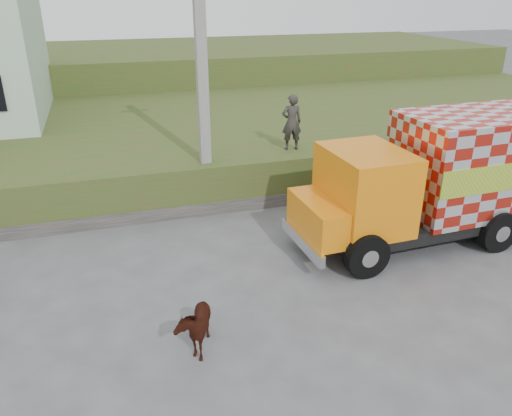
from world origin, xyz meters
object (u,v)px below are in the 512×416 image
object	(u,v)px
cargo_truck	(450,177)
pedestrian	(292,122)
utility_pole	(202,75)
cow	(194,324)

from	to	relation	value
cargo_truck	pedestrian	xyz separation A→B (m)	(-2.86, 4.31, 0.65)
utility_pole	cargo_truck	bearing A→B (deg)	-33.61
utility_pole	pedestrian	xyz separation A→B (m)	(2.93, 0.46, -1.68)
utility_pole	cargo_truck	xyz separation A→B (m)	(5.79, -3.85, -2.33)
utility_pole	cow	size ratio (longest dim) A/B	6.35
utility_pole	pedestrian	bearing A→B (deg)	8.95
utility_pole	cow	bearing A→B (deg)	-104.03
cargo_truck	pedestrian	bearing A→B (deg)	121.49
utility_pole	cow	xyz separation A→B (m)	(-1.62, -6.47, -3.54)
cargo_truck	pedestrian	distance (m)	5.21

